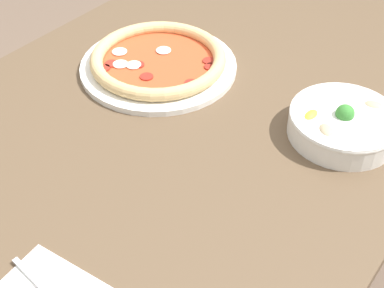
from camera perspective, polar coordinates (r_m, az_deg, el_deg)
The scene contains 3 objects.
dining_table at distance 1.09m, azimuth 1.16°, elevation 0.54°, with size 1.34×0.84×0.77m.
pizza at distance 1.10m, azimuth -3.63°, elevation 8.79°, with size 0.32×0.32×0.04m.
bowl at distance 0.96m, azimuth 15.84°, elevation 2.21°, with size 0.19×0.19×0.07m.
Camera 1 is at (0.67, 0.48, 1.38)m, focal length 50.00 mm.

